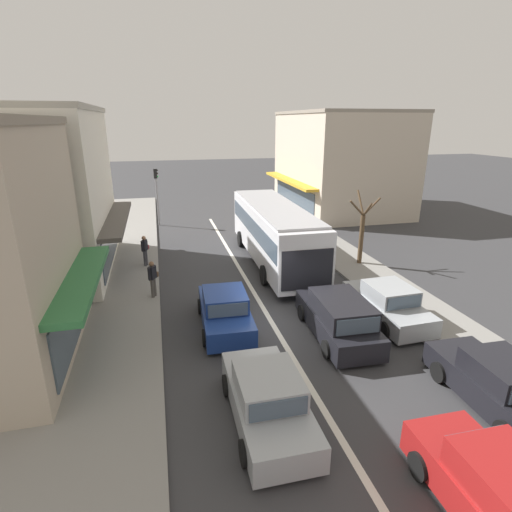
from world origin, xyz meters
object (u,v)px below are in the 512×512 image
street_tree_right (362,233)px  traffic_light_downstreet (157,187)px  pedestrian_browsing_midblock (145,249)px  city_bus (274,230)px  wagon_adjacent_lane_lead (338,318)px  sedan_behind_bus_mid (267,400)px  sedan_adjacent_lane_trail (225,311)px  parked_sedan_kerb_front (499,385)px  pedestrian_with_handbag_near (153,277)px  parked_sedan_kerb_second (387,304)px  hatchback_queue_far_back (497,492)px

street_tree_right → traffic_light_downstreet: bearing=132.1°
street_tree_right → pedestrian_browsing_midblock: (-11.30, 2.30, -0.75)m
city_bus → street_tree_right: street_tree_right is taller
city_bus → wagon_adjacent_lane_lead: size_ratio=2.39×
pedestrian_browsing_midblock → city_bus: bearing=-6.9°
sedan_behind_bus_mid → sedan_adjacent_lane_trail: same height
parked_sedan_kerb_front → pedestrian_with_handbag_near: pedestrian_with_handbag_near is taller
pedestrian_with_handbag_near → pedestrian_browsing_midblock: (-0.40, 4.20, 0.00)m
parked_sedan_kerb_front → parked_sedan_kerb_second: same height
sedan_adjacent_lane_trail → pedestrian_browsing_midblock: size_ratio=2.62×
city_bus → parked_sedan_kerb_second: size_ratio=2.57×
sedan_behind_bus_mid → sedan_adjacent_lane_trail: 5.29m
hatchback_queue_far_back → parked_sedan_kerb_second: size_ratio=0.88×
city_bus → street_tree_right: bearing=-18.4°
pedestrian_with_handbag_near → sedan_behind_bus_mid: bearing=-71.6°
sedan_behind_bus_mid → traffic_light_downstreet: 22.17m
sedan_adjacent_lane_trail → street_tree_right: 9.79m
parked_sedan_kerb_second → sedan_behind_bus_mid: bearing=-144.5°
wagon_adjacent_lane_lead → sedan_behind_bus_mid: bearing=-135.5°
hatchback_queue_far_back → parked_sedan_kerb_second: (2.54, 8.04, -0.05)m
wagon_adjacent_lane_lead → sedan_adjacent_lane_trail: wagon_adjacent_lane_lead is taller
sedan_behind_bus_mid → parked_sedan_kerb_front: same height
traffic_light_downstreet → street_tree_right: (10.46, -11.57, -1.04)m
parked_sedan_kerb_front → traffic_light_downstreet: (-8.65, 22.87, 2.19)m
city_bus → wagon_adjacent_lane_lead: city_bus is taller
wagon_adjacent_lane_lead → parked_sedan_kerb_front: size_ratio=1.08×
hatchback_queue_far_back → traffic_light_downstreet: size_ratio=0.89×
sedan_behind_bus_mid → street_tree_right: size_ratio=1.06×
sedan_adjacent_lane_trail → traffic_light_downstreet: 16.94m
hatchback_queue_far_back → sedan_behind_bus_mid: (-3.55, 3.70, -0.05)m
hatchback_queue_far_back → sedan_behind_bus_mid: 5.13m
city_bus → pedestrian_browsing_midblock: bearing=173.1°
traffic_light_downstreet → pedestrian_browsing_midblock: (-0.84, -9.27, -1.79)m
city_bus → parked_sedan_kerb_front: size_ratio=2.57×
wagon_adjacent_lane_lead → pedestrian_with_handbag_near: 8.10m
sedan_adjacent_lane_trail → parked_sedan_kerb_front: same height
sedan_adjacent_lane_trail → parked_sedan_kerb_second: 6.36m
city_bus → street_tree_right: size_ratio=2.74×
city_bus → traffic_light_downstreet: traffic_light_downstreet is taller
parked_sedan_kerb_front → pedestrian_browsing_midblock: pedestrian_browsing_midblock is taller
sedan_behind_bus_mid → pedestrian_browsing_midblock: size_ratio=2.59×
street_tree_right → city_bus: bearing=161.6°
sedan_behind_bus_mid → hatchback_queue_far_back: bearing=-46.2°
hatchback_queue_far_back → parked_sedan_kerb_second: hatchback_queue_far_back is taller
parked_sedan_kerb_front → street_tree_right: 11.49m
hatchback_queue_far_back → wagon_adjacent_lane_lead: (0.09, 7.28, 0.04)m
parked_sedan_kerb_front → pedestrian_with_handbag_near: bearing=134.1°
pedestrian_with_handbag_near → pedestrian_browsing_midblock: same height
sedan_behind_bus_mid → street_tree_right: bearing=52.0°
hatchback_queue_far_back → traffic_light_downstreet: traffic_light_downstreet is taller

